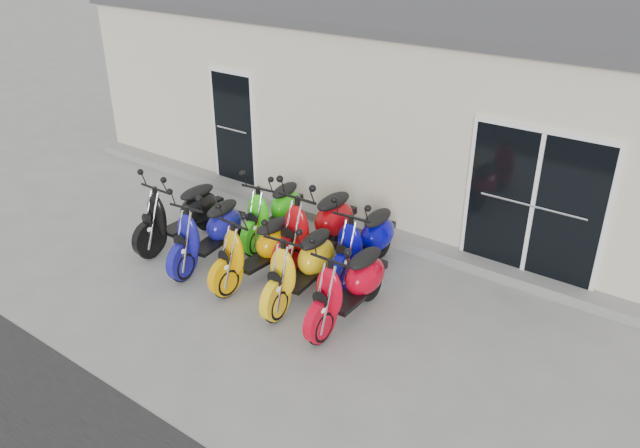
% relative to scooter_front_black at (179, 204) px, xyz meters
% --- Properties ---
extents(ground, '(80.00, 80.00, 0.00)m').
position_rel_scooter_front_black_xyz_m(ground, '(2.31, 0.10, -0.69)').
color(ground, gray).
rests_on(ground, ground).
extents(building, '(14.00, 6.00, 3.20)m').
position_rel_scooter_front_black_xyz_m(building, '(2.31, 5.30, 0.91)').
color(building, beige).
rests_on(building, ground).
extents(roof_cap, '(14.20, 6.20, 0.16)m').
position_rel_scooter_front_black_xyz_m(roof_cap, '(2.31, 5.30, 2.59)').
color(roof_cap, '#3F3F42').
rests_on(roof_cap, building).
extents(front_step, '(14.00, 0.40, 0.15)m').
position_rel_scooter_front_black_xyz_m(front_step, '(2.31, 2.12, -0.62)').
color(front_step, gray).
rests_on(front_step, ground).
extents(door_left, '(1.07, 0.08, 2.22)m').
position_rel_scooter_front_black_xyz_m(door_left, '(-0.89, 2.27, 0.57)').
color(door_left, black).
rests_on(door_left, front_step).
extents(door_right, '(2.02, 0.08, 2.22)m').
position_rel_scooter_front_black_xyz_m(door_right, '(4.91, 2.27, 0.57)').
color(door_right, black).
rests_on(door_right, front_step).
extents(scooter_front_black, '(0.69, 1.88, 1.39)m').
position_rel_scooter_front_black_xyz_m(scooter_front_black, '(0.00, 0.00, 0.00)').
color(scooter_front_black, black).
rests_on(scooter_front_black, ground).
extents(scooter_front_blue, '(0.93, 1.92, 1.36)m').
position_rel_scooter_front_black_xyz_m(scooter_front_blue, '(0.83, -0.18, -0.01)').
color(scooter_front_blue, '#15138D').
rests_on(scooter_front_blue, ground).
extents(scooter_front_orange_a, '(0.75, 1.83, 1.33)m').
position_rel_scooter_front_black_xyz_m(scooter_front_orange_a, '(1.76, -0.12, -0.03)').
color(scooter_front_orange_a, '#E99F00').
rests_on(scooter_front_orange_a, ground).
extents(scooter_front_orange_b, '(0.87, 1.91, 1.37)m').
position_rel_scooter_front_black_xyz_m(scooter_front_orange_b, '(2.60, -0.14, -0.01)').
color(scooter_front_orange_b, yellow).
rests_on(scooter_front_orange_b, ground).
extents(scooter_front_red, '(0.70, 1.85, 1.36)m').
position_rel_scooter_front_black_xyz_m(scooter_front_red, '(3.42, -0.17, -0.01)').
color(scooter_front_red, red).
rests_on(scooter_front_red, ground).
extents(scooter_back_green, '(0.93, 1.90, 1.34)m').
position_rel_scooter_front_black_xyz_m(scooter_back_green, '(1.14, 0.99, -0.02)').
color(scooter_back_green, '#31DD14').
rests_on(scooter_back_green, ground).
extents(scooter_back_red, '(0.77, 2.07, 1.52)m').
position_rel_scooter_front_black_xyz_m(scooter_back_red, '(2.13, 0.86, 0.07)').
color(scooter_back_red, '#B6070D').
rests_on(scooter_back_red, ground).
extents(scooter_back_blue, '(0.82, 1.91, 1.38)m').
position_rel_scooter_front_black_xyz_m(scooter_back_blue, '(2.94, 0.96, -0.01)').
color(scooter_back_blue, '#05049D').
rests_on(scooter_back_blue, ground).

